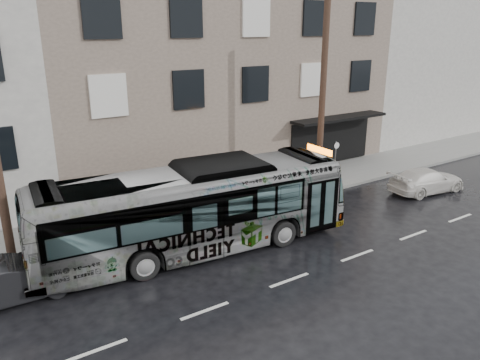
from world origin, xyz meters
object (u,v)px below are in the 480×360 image
object	(u,v)px
utility_pole_front	(322,101)
dark_sedan	(12,281)
sign_post	(335,165)
white_sedan	(427,180)
bus	(194,209)

from	to	relation	value
utility_pole_front	dark_sedan	world-z (taller)	utility_pole_front
sign_post	dark_sedan	world-z (taller)	sign_post
utility_pole_front	white_sedan	world-z (taller)	utility_pole_front
sign_post	white_sedan	bearing A→B (deg)	-37.02
utility_pole_front	bus	xyz separation A→B (m)	(-8.07, -2.13, -3.00)
bus	white_sedan	xyz separation A→B (m)	(12.87, -0.66, -1.04)
utility_pole_front	bus	world-z (taller)	utility_pole_front
utility_pole_front	white_sedan	size ratio (longest dim) A/B	2.15
sign_post	dark_sedan	xyz separation A→B (m)	(-15.39, -2.07, -0.69)
dark_sedan	white_sedan	bearing A→B (deg)	-91.14
white_sedan	dark_sedan	bearing A→B (deg)	94.66
sign_post	white_sedan	xyz separation A→B (m)	(3.71, -2.80, -0.74)
bus	dark_sedan	xyz separation A→B (m)	(-6.22, 0.06, -0.98)
utility_pole_front	dark_sedan	size ratio (longest dim) A/B	2.24
dark_sedan	utility_pole_front	bearing A→B (deg)	-80.72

